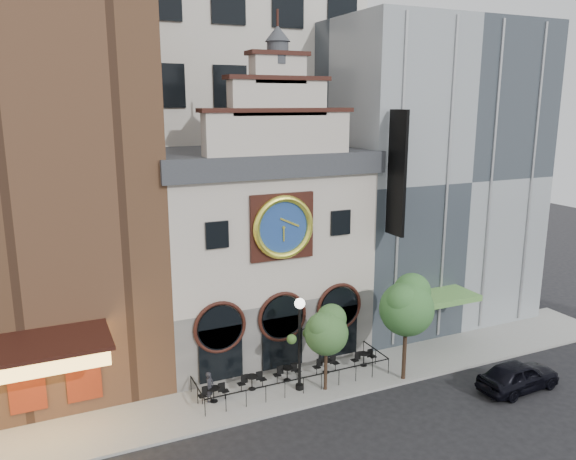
% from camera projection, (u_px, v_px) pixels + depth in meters
% --- Properties ---
extents(ground, '(120.00, 120.00, 0.00)m').
position_uv_depth(ground, '(314.00, 407.00, 28.30)').
color(ground, black).
rests_on(ground, ground).
extents(sidewalk, '(44.00, 5.00, 0.15)m').
position_uv_depth(sidewalk, '(293.00, 384.00, 30.51)').
color(sidewalk, gray).
rests_on(sidewalk, ground).
extents(clock_building, '(12.60, 8.78, 18.65)m').
position_uv_depth(clock_building, '(256.00, 244.00, 33.76)').
color(clock_building, '#605E5B').
rests_on(clock_building, ground).
extents(theater_building, '(14.00, 15.60, 25.00)m').
position_uv_depth(theater_building, '(6.00, 150.00, 29.08)').
color(theater_building, brown).
rests_on(theater_building, ground).
extents(retail_building, '(14.00, 14.40, 20.00)m').
position_uv_depth(retail_building, '(413.00, 172.00, 40.18)').
color(retail_building, gray).
rests_on(retail_building, ground).
extents(office_tower, '(20.00, 16.00, 40.00)m').
position_uv_depth(office_tower, '(194.00, 34.00, 41.61)').
color(office_tower, beige).
rests_on(office_tower, ground).
extents(cafe_railing, '(10.60, 2.60, 0.90)m').
position_uv_depth(cafe_railing, '(293.00, 375.00, 30.39)').
color(cafe_railing, black).
rests_on(cafe_railing, sidewalk).
extents(bistro_0, '(1.58, 0.68, 0.90)m').
position_uv_depth(bistro_0, '(214.00, 393.00, 28.44)').
color(bistro_0, black).
rests_on(bistro_0, sidewalk).
extents(bistro_1, '(1.58, 0.68, 0.90)m').
position_uv_depth(bistro_1, '(252.00, 381.00, 29.66)').
color(bistro_1, black).
rests_on(bistro_1, sidewalk).
extents(bistro_2, '(1.58, 0.68, 0.90)m').
position_uv_depth(bistro_2, '(287.00, 373.00, 30.62)').
color(bistro_2, black).
rests_on(bistro_2, sidewalk).
extents(bistro_3, '(1.58, 0.68, 0.90)m').
position_uv_depth(bistro_3, '(326.00, 365.00, 31.52)').
color(bistro_3, black).
rests_on(bistro_3, sidewalk).
extents(bistro_4, '(1.58, 0.68, 0.90)m').
position_uv_depth(bistro_4, '(364.00, 358.00, 32.35)').
color(bistro_4, black).
rests_on(bistro_4, sidewalk).
extents(car_right, '(4.86, 2.16, 1.63)m').
position_uv_depth(car_right, '(518.00, 376.00, 29.86)').
color(car_right, black).
rests_on(car_right, ground).
extents(pedestrian, '(0.67, 0.68, 1.58)m').
position_uv_depth(pedestrian, '(210.00, 387.00, 28.43)').
color(pedestrian, black).
rests_on(pedestrian, sidewalk).
extents(lamppost, '(1.58, 0.84, 5.10)m').
position_uv_depth(lamppost, '(300.00, 334.00, 29.08)').
color(lamppost, black).
rests_on(lamppost, sidewalk).
extents(tree_left, '(2.39, 2.30, 4.60)m').
position_uv_depth(tree_left, '(327.00, 329.00, 29.07)').
color(tree_left, '#382619').
rests_on(tree_left, sidewalk).
extents(tree_right, '(3.05, 2.93, 5.87)m').
position_uv_depth(tree_right, '(407.00, 304.00, 30.05)').
color(tree_right, '#382619').
rests_on(tree_right, sidewalk).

